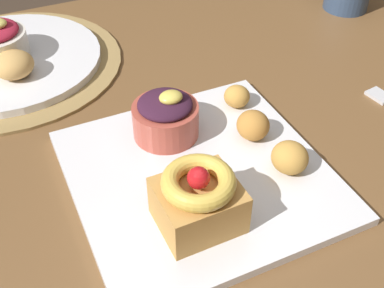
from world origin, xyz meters
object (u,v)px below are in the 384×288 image
at_px(front_plate, 199,175).
at_px(cake_slice, 198,199).
at_px(berry_ramekin, 166,116).
at_px(back_plate, 7,60).
at_px(fritter_back, 237,97).
at_px(back_pastry, 13,65).
at_px(fritter_front, 290,157).
at_px(fritter_middle, 253,125).

distance_m(front_plate, cake_slice, 0.09).
bearing_deg(berry_ramekin, back_plate, 120.17).
relative_size(front_plate, fritter_back, 8.18).
bearing_deg(back_plate, cake_slice, -72.47).
height_order(berry_ramekin, fritter_back, berry_ramekin).
height_order(fritter_back, back_plate, fritter_back).
xyz_separation_m(front_plate, back_plate, (-0.17, 0.36, 0.01)).
bearing_deg(cake_slice, fritter_back, 50.22).
distance_m(cake_slice, back_plate, 0.45).
bearing_deg(back_pastry, berry_ramekin, -54.02).
height_order(cake_slice, berry_ramekin, cake_slice).
bearing_deg(cake_slice, back_plate, 107.53).
height_order(fritter_back, back_pastry, back_pastry).
height_order(fritter_front, fritter_middle, same).
bearing_deg(fritter_middle, back_pastry, 133.65).
relative_size(cake_slice, berry_ramekin, 1.01).
bearing_deg(back_pastry, cake_slice, -70.41).
xyz_separation_m(cake_slice, fritter_middle, (0.12, 0.10, -0.02)).
xyz_separation_m(fritter_back, back_plate, (-0.27, 0.26, -0.02)).
xyz_separation_m(front_plate, back_pastry, (-0.16, 0.30, 0.03)).
distance_m(berry_ramekin, fritter_back, 0.11).
height_order(front_plate, back_plate, back_plate).
xyz_separation_m(cake_slice, back_plate, (-0.13, 0.43, -0.04)).
bearing_deg(front_plate, back_plate, 115.24).
relative_size(cake_slice, back_plate, 0.29).
relative_size(berry_ramekin, back_pastry, 1.41).
bearing_deg(fritter_middle, fritter_back, 77.98).
bearing_deg(berry_ramekin, fritter_middle, -27.90).
bearing_deg(back_plate, fritter_back, -43.62).
xyz_separation_m(cake_slice, fritter_back, (0.14, 0.17, -0.02)).
bearing_deg(cake_slice, fritter_front, 11.87).
distance_m(fritter_middle, back_plate, 0.42).
bearing_deg(berry_ramekin, fritter_back, 7.82).
relative_size(berry_ramekin, fritter_middle, 1.96).
bearing_deg(fritter_back, cake_slice, -129.78).
bearing_deg(front_plate, back_pastry, 118.95).
xyz_separation_m(berry_ramekin, fritter_middle, (0.10, -0.05, -0.01)).
height_order(front_plate, fritter_back, fritter_back).
relative_size(fritter_front, fritter_back, 1.25).
bearing_deg(fritter_back, fritter_middle, -102.02).
bearing_deg(front_plate, fritter_middle, 18.27).
distance_m(front_plate, fritter_back, 0.14).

